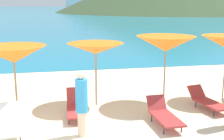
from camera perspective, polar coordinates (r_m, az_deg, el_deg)
ground_plane at (r=17.19m, az=-10.56°, el=0.45°), size 50.00×100.00×0.30m
ocean_water at (r=235.16m, az=-11.23°, el=11.46°), size 650.00×440.00×0.02m
umbrella_3 at (r=9.46m, az=-18.33°, el=2.85°), size 2.11×2.11×2.16m
umbrella_4 at (r=9.82m, az=-3.15°, el=4.11°), size 1.95×1.95×2.13m
umbrella_5 at (r=10.04m, az=10.24°, el=4.93°), size 1.98×1.98×2.35m
lounge_chair_0 at (r=9.24m, az=-7.00°, el=-6.96°), size 0.56×1.52×0.75m
lounge_chair_1 at (r=8.72m, az=9.89°, el=-8.34°), size 0.66×1.60×0.67m
lounge_chair_4 at (r=10.30m, az=17.76°, el=-5.58°), size 0.87×1.69×0.63m
lounge_chair_6 at (r=8.50m, az=-18.99°, el=-9.59°), size 0.73×1.52×0.68m
beachgoer_3 at (r=7.71m, az=-5.82°, el=-6.11°), size 0.32×0.32×1.74m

